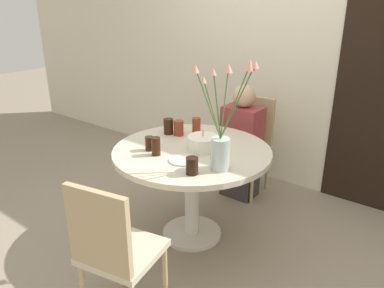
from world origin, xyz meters
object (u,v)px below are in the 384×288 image
Objects in this scene: side_plate at (184,160)px; drink_glass_3 at (149,143)px; chair_left_flank at (249,139)px; birthday_cake at (203,143)px; drink_glass_0 at (196,126)px; chair_right_flank at (113,247)px; drink_glass_1 at (192,166)px; drink_glass_4 at (168,126)px; flower_vase at (222,138)px; drink_glass_2 at (156,146)px; person_guest at (242,146)px; drink_glass_5 at (179,128)px.

drink_glass_3 reaches higher than side_plate.
birthday_cake is (0.12, -0.93, 0.28)m from chair_left_flank.
birthday_cake is 1.70× the size of drink_glass_0.
drink_glass_1 is at bearing -107.13° from chair_right_flank.
birthday_cake reaches higher than drink_glass_0.
drink_glass_4 is (-0.18, -0.14, -0.00)m from drink_glass_0.
chair_right_flank is at bearing -102.64° from flower_vase.
chair_right_flank reaches higher than drink_glass_2.
chair_right_flank is 1.03m from birthday_cake.
person_guest is (-0.11, 0.77, -0.29)m from birthday_cake.
drink_glass_3 is 0.38m from drink_glass_5.
flower_vase is at bearing 8.26° from drink_glass_2.
chair_left_flank reaches higher than birthday_cake.
drink_glass_1 is 0.90× the size of drink_glass_5.
drink_glass_3 is (-0.30, -0.24, -0.00)m from birthday_cake.
chair_right_flank is 8.82× the size of drink_glass_3.
chair_right_flank is 1.25m from drink_glass_5.
drink_glass_4 is (-0.44, 0.36, 0.06)m from side_plate.
birthday_cake is 0.39m from drink_glass_3.
side_plate is 0.19× the size of person_guest.
chair_right_flank is 1.33m from drink_glass_0.
side_plate is at bearing 9.37° from drink_glass_2.
drink_glass_5 is 0.11× the size of person_guest.
drink_glass_0 is 1.22× the size of drink_glass_1.
chair_left_flank is 0.85× the size of person_guest.
person_guest is at bearing 104.49° from drink_glass_1.
flower_vase is 0.62m from drink_glass_3.
drink_glass_5 is at bearing 135.95° from drink_glass_1.
person_guest is at bearing 64.26° from drink_glass_4.
chair_left_flank is 0.16m from person_guest.
birthday_cake is 0.36m from drink_glass_5.
chair_left_flank is 1.36m from drink_glass_1.
drink_glass_0 is 0.76m from drink_glass_1.
chair_right_flank is (0.24, -1.92, 0.00)m from chair_left_flank.
drink_glass_3 is at bearing 165.56° from drink_glass_1.
drink_glass_0 reaches higher than drink_glass_1.
chair_left_flank is 4.02× the size of birthday_cake.
chair_left_flank is 6.82× the size of drink_glass_0.
chair_left_flank reaches higher than drink_glass_4.
person_guest is at bearing 84.89° from drink_glass_2.
flower_vase is at bearing 7.40° from side_plate.
person_guest is at bearing 98.17° from birthday_cake.
flower_vase is at bearing -23.83° from drink_glass_4.
birthday_cake reaches higher than side_plate.
birthday_cake is 2.19× the size of drink_glass_3.
chair_right_flank is 1.27× the size of flower_vase.
side_plate is (0.01, -0.24, -0.05)m from birthday_cake.
chair_right_flank is at bearing -63.51° from drink_glass_4.
person_guest reaches higher than drink_glass_0.
drink_glass_3 is 1.07m from person_guest.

